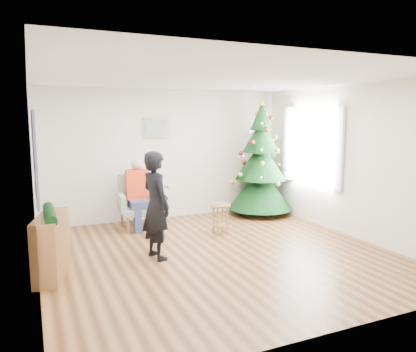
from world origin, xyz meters
name	(u,v)px	position (x,y,z in m)	size (l,w,h in m)	color
floor	(218,254)	(0.00, 0.00, 0.00)	(5.00, 5.00, 0.00)	brown
ceiling	(219,77)	(0.00, 0.00, 2.60)	(5.00, 5.00, 0.00)	white
wall_back	(166,154)	(0.00, 2.50, 1.30)	(5.00, 5.00, 0.00)	silver
wall_front	(336,199)	(0.00, -2.50, 1.30)	(5.00, 5.00, 0.00)	silver
wall_left	(33,178)	(-2.50, 0.00, 1.30)	(5.00, 5.00, 0.00)	silver
wall_right	(350,161)	(2.50, 0.00, 1.30)	(5.00, 5.00, 0.00)	silver
window_panel	(312,146)	(2.47, 1.00, 1.50)	(0.04, 1.30, 1.40)	white
curtains	(311,146)	(2.44, 1.00, 1.50)	(0.05, 1.75, 1.50)	white
christmas_tree	(261,163)	(1.91, 1.95, 1.09)	(1.34, 1.34, 2.43)	#3F2816
stool	(220,219)	(0.48, 0.92, 0.28)	(0.36, 0.36, 0.54)	brown
laptop	(220,203)	(0.48, 0.92, 0.55)	(0.30, 0.19, 0.02)	silver
armchair	(139,209)	(-0.72, 1.92, 0.36)	(0.78, 0.71, 0.99)	gray
seated_person	(139,193)	(-0.73, 1.87, 0.66)	(0.42, 0.60, 1.30)	navy
standing_man	(156,205)	(-0.90, 0.20, 0.78)	(0.57, 0.38, 1.57)	black
game_controller	(167,187)	(-0.73, 0.17, 1.05)	(0.04, 0.13, 0.04)	white
console	(51,246)	(-2.33, 0.09, 0.40)	(0.30, 1.00, 0.80)	brown
garland	(50,214)	(-2.33, 0.09, 0.82)	(0.14, 0.14, 0.90)	black
tapestry	(35,156)	(-2.46, 0.30, 1.55)	(0.03, 1.50, 1.15)	black
framed_picture	(156,127)	(-0.20, 2.46, 1.85)	(0.52, 0.05, 0.42)	tan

